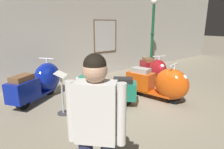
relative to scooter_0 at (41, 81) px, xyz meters
name	(u,v)px	position (x,y,z in m)	size (l,w,h in m)	color
ground_plane	(139,105)	(1.83, -1.96, -0.50)	(60.00, 60.00, 0.00)	gray
showroom_back_wall	(72,25)	(1.65, 1.31, 1.47)	(18.00, 0.63, 3.94)	#ADA89E
scooter_0	(41,81)	(0.00, 0.00, 0.00)	(1.76, 1.44, 1.09)	black
scooter_1	(100,89)	(1.03, -1.35, -0.06)	(1.48, 1.38, 0.97)	black
scooter_2	(161,83)	(2.52, -2.07, -0.02)	(0.89, 1.80, 1.06)	black
scooter_3	(154,70)	(3.66, -0.85, -0.04)	(1.11, 1.68, 1.00)	black
lamppost	(152,34)	(4.79, 0.30, 1.12)	(0.28, 0.28, 3.03)	#144728
visitor_1	(96,127)	(-0.54, -3.68, 0.53)	(0.46, 0.46, 1.77)	black
info_stanchion	(62,97)	(0.09, -1.23, -0.08)	(0.38, 0.39, 1.01)	#333338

